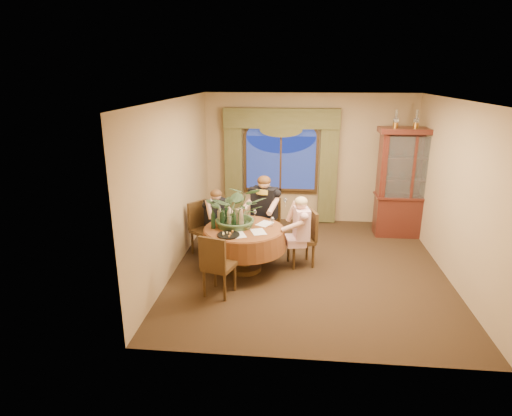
# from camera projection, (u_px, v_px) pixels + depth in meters

# --- Properties ---
(floor) EXTENTS (5.00, 5.00, 0.00)m
(floor) POSITION_uv_depth(u_px,v_px,m) (308.00, 267.00, 7.35)
(floor) COLOR black
(floor) RESTS_ON ground
(wall_back) EXTENTS (4.50, 0.00, 4.50)m
(wall_back) POSITION_uv_depth(u_px,v_px,m) (308.00, 159.00, 9.30)
(wall_back) COLOR #9F865D
(wall_back) RESTS_ON ground
(wall_right) EXTENTS (0.00, 5.00, 5.00)m
(wall_right) POSITION_uv_depth(u_px,v_px,m) (455.00, 192.00, 6.72)
(wall_right) COLOR #9F865D
(wall_right) RESTS_ON ground
(ceiling) EXTENTS (5.00, 5.00, 0.00)m
(ceiling) POSITION_uv_depth(u_px,v_px,m) (315.00, 100.00, 6.50)
(ceiling) COLOR white
(ceiling) RESTS_ON wall_back
(window) EXTENTS (1.62, 0.10, 1.32)m
(window) POSITION_uv_depth(u_px,v_px,m) (281.00, 164.00, 9.32)
(window) COLOR navy
(window) RESTS_ON wall_back
(arched_transom) EXTENTS (1.60, 0.06, 0.44)m
(arched_transom) POSITION_uv_depth(u_px,v_px,m) (281.00, 128.00, 9.08)
(arched_transom) COLOR navy
(arched_transom) RESTS_ON wall_back
(drapery_left) EXTENTS (0.38, 0.14, 2.32)m
(drapery_left) POSITION_uv_depth(u_px,v_px,m) (234.00, 169.00, 9.40)
(drapery_left) COLOR #494921
(drapery_left) RESTS_ON floor
(drapery_right) EXTENTS (0.38, 0.14, 2.32)m
(drapery_right) POSITION_uv_depth(u_px,v_px,m) (328.00, 171.00, 9.21)
(drapery_right) COLOR #494921
(drapery_right) RESTS_ON floor
(swag_valance) EXTENTS (2.45, 0.16, 0.42)m
(swag_valance) POSITION_uv_depth(u_px,v_px,m) (281.00, 118.00, 8.94)
(swag_valance) COLOR #494921
(swag_valance) RESTS_ON wall_back
(dining_table) EXTENTS (1.68, 1.68, 0.75)m
(dining_table) POSITION_uv_depth(u_px,v_px,m) (244.00, 249.00, 7.16)
(dining_table) COLOR maroon
(dining_table) RESTS_ON floor
(china_cabinet) EXTENTS (1.35, 0.54, 2.19)m
(china_cabinet) POSITION_uv_depth(u_px,v_px,m) (409.00, 183.00, 8.49)
(china_cabinet) COLOR #3C140D
(china_cabinet) RESTS_ON floor
(oil_lamp_left) EXTENTS (0.11, 0.11, 0.34)m
(oil_lamp_left) POSITION_uv_depth(u_px,v_px,m) (396.00, 119.00, 8.15)
(oil_lamp_left) COLOR #A5722D
(oil_lamp_left) RESTS_ON china_cabinet
(oil_lamp_center) EXTENTS (0.11, 0.11, 0.34)m
(oil_lamp_center) POSITION_uv_depth(u_px,v_px,m) (417.00, 119.00, 8.11)
(oil_lamp_center) COLOR #A5722D
(oil_lamp_center) RESTS_ON china_cabinet
(oil_lamp_right) EXTENTS (0.11, 0.11, 0.34)m
(oil_lamp_right) POSITION_uv_depth(u_px,v_px,m) (437.00, 119.00, 8.08)
(oil_lamp_right) COLOR #A5722D
(oil_lamp_right) RESTS_ON china_cabinet
(chair_right) EXTENTS (0.52, 0.52, 0.96)m
(chair_right) POSITION_uv_depth(u_px,v_px,m) (301.00, 239.00, 7.31)
(chair_right) COLOR black
(chair_right) RESTS_ON floor
(chair_back_right) EXTENTS (0.53, 0.53, 0.96)m
(chair_back_right) POSITION_uv_depth(u_px,v_px,m) (266.00, 225.00, 8.00)
(chair_back_right) COLOR black
(chair_back_right) RESTS_ON floor
(chair_back) EXTENTS (0.59, 0.59, 0.96)m
(chair_back) POSITION_uv_depth(u_px,v_px,m) (205.00, 229.00, 7.75)
(chair_back) COLOR black
(chair_back) RESTS_ON floor
(chair_front_left) EXTENTS (0.53, 0.53, 0.96)m
(chair_front_left) POSITION_uv_depth(u_px,v_px,m) (219.00, 264.00, 6.33)
(chair_front_left) COLOR black
(chair_front_left) RESTS_ON floor
(person_pink) EXTENTS (0.49, 0.52, 1.26)m
(person_pink) POSITION_uv_depth(u_px,v_px,m) (301.00, 233.00, 7.17)
(person_pink) COLOR beige
(person_pink) RESTS_ON floor
(person_back) EXTENTS (0.59, 0.59, 1.21)m
(person_back) POSITION_uv_depth(u_px,v_px,m) (216.00, 221.00, 7.80)
(person_back) COLOR black
(person_back) RESTS_ON floor
(person_scarf) EXTENTS (0.63, 0.60, 1.44)m
(person_scarf) POSITION_uv_depth(u_px,v_px,m) (264.00, 213.00, 7.88)
(person_scarf) COLOR black
(person_scarf) RESTS_ON floor
(stoneware_vase) EXTENTS (0.16, 0.16, 0.29)m
(stoneware_vase) POSITION_uv_depth(u_px,v_px,m) (239.00, 217.00, 7.11)
(stoneware_vase) COLOR tan
(stoneware_vase) RESTS_ON dining_table
(centerpiece_plant) EXTENTS (0.98, 1.09, 0.85)m
(centerpiece_plant) POSITION_uv_depth(u_px,v_px,m) (237.00, 189.00, 6.97)
(centerpiece_plant) COLOR #3D5B36
(centerpiece_plant) RESTS_ON dining_table
(olive_bowl) EXTENTS (0.16, 0.16, 0.05)m
(olive_bowl) POSITION_uv_depth(u_px,v_px,m) (245.00, 228.00, 6.98)
(olive_bowl) COLOR #51562C
(olive_bowl) RESTS_ON dining_table
(cheese_platter) EXTENTS (0.36, 0.36, 0.02)m
(cheese_platter) POSITION_uv_depth(u_px,v_px,m) (228.00, 235.00, 6.70)
(cheese_platter) COLOR black
(cheese_platter) RESTS_ON dining_table
(wine_bottle_0) EXTENTS (0.07, 0.07, 0.33)m
(wine_bottle_0) POSITION_uv_depth(u_px,v_px,m) (220.00, 216.00, 7.14)
(wine_bottle_0) COLOR tan
(wine_bottle_0) RESTS_ON dining_table
(wine_bottle_1) EXTENTS (0.07, 0.07, 0.33)m
(wine_bottle_1) POSITION_uv_depth(u_px,v_px,m) (234.00, 219.00, 6.94)
(wine_bottle_1) COLOR black
(wine_bottle_1) RESTS_ON dining_table
(wine_bottle_2) EXTENTS (0.07, 0.07, 0.33)m
(wine_bottle_2) POSITION_uv_depth(u_px,v_px,m) (227.00, 214.00, 7.22)
(wine_bottle_2) COLOR black
(wine_bottle_2) RESTS_ON dining_table
(wine_bottle_3) EXTENTS (0.07, 0.07, 0.33)m
(wine_bottle_3) POSITION_uv_depth(u_px,v_px,m) (229.00, 217.00, 7.07)
(wine_bottle_3) COLOR tan
(wine_bottle_3) RESTS_ON dining_table
(wine_bottle_4) EXTENTS (0.07, 0.07, 0.33)m
(wine_bottle_4) POSITION_uv_depth(u_px,v_px,m) (213.00, 219.00, 6.98)
(wine_bottle_4) COLOR black
(wine_bottle_4) RESTS_ON dining_table
(wine_bottle_5) EXTENTS (0.07, 0.07, 0.33)m
(wine_bottle_5) POSITION_uv_depth(u_px,v_px,m) (222.00, 218.00, 7.01)
(wine_bottle_5) COLOR black
(wine_bottle_5) RESTS_ON dining_table
(tasting_paper_0) EXTENTS (0.30, 0.35, 0.00)m
(tasting_paper_0) POSITION_uv_depth(u_px,v_px,m) (258.00, 232.00, 6.86)
(tasting_paper_0) COLOR white
(tasting_paper_0) RESTS_ON dining_table
(tasting_paper_1) EXTENTS (0.32, 0.36, 0.00)m
(tasting_paper_1) POSITION_uv_depth(u_px,v_px,m) (265.00, 224.00, 7.23)
(tasting_paper_1) COLOR white
(tasting_paper_1) RESTS_ON dining_table
(tasting_paper_2) EXTENTS (0.31, 0.36, 0.00)m
(tasting_paper_2) POSITION_uv_depth(u_px,v_px,m) (238.00, 235.00, 6.73)
(tasting_paper_2) COLOR white
(tasting_paper_2) RESTS_ON dining_table
(wine_glass_person_pink) EXTENTS (0.07, 0.07, 0.18)m
(wine_glass_person_pink) POSITION_uv_depth(u_px,v_px,m) (272.00, 222.00, 7.06)
(wine_glass_person_pink) COLOR silver
(wine_glass_person_pink) RESTS_ON dining_table
(wine_glass_person_back) EXTENTS (0.07, 0.07, 0.18)m
(wine_glass_person_back) POSITION_uv_depth(u_px,v_px,m) (229.00, 215.00, 7.38)
(wine_glass_person_back) COLOR silver
(wine_glass_person_back) RESTS_ON dining_table
(wine_glass_person_scarf) EXTENTS (0.07, 0.07, 0.18)m
(wine_glass_person_scarf) POSITION_uv_depth(u_px,v_px,m) (255.00, 214.00, 7.43)
(wine_glass_person_scarf) COLOR silver
(wine_glass_person_scarf) RESTS_ON dining_table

